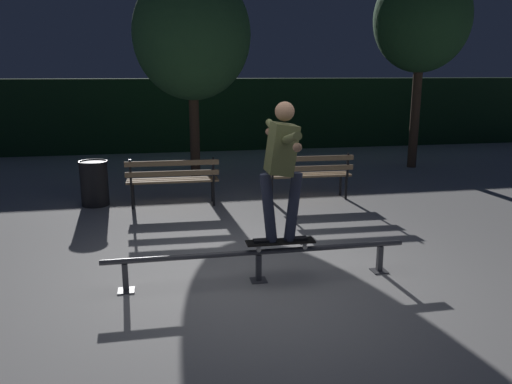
# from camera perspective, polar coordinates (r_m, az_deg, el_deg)

# --- Properties ---
(ground_plane) EXTENTS (90.00, 90.00, 0.00)m
(ground_plane) POSITION_cam_1_polar(r_m,az_deg,el_deg) (5.91, 0.23, -9.81)
(ground_plane) COLOR #ADAAA8
(hedge_backdrop) EXTENTS (24.00, 1.20, 2.12)m
(hedge_backdrop) POSITION_cam_1_polar(r_m,az_deg,el_deg) (15.72, -7.18, 8.65)
(hedge_backdrop) COLOR black
(hedge_backdrop) RESTS_ON ground
(grind_rail) EXTENTS (3.46, 0.18, 0.37)m
(grind_rail) POSITION_cam_1_polar(r_m,az_deg,el_deg) (5.78, 0.29, -7.34)
(grind_rail) COLOR #47474C
(grind_rail) RESTS_ON ground
(skateboard) EXTENTS (0.78, 0.21, 0.09)m
(skateboard) POSITION_cam_1_polar(r_m,az_deg,el_deg) (5.77, 2.76, -5.63)
(skateboard) COLOR black
(skateboard) RESTS_ON grind_rail
(skateboarder) EXTENTS (0.62, 1.41, 1.56)m
(skateboarder) POSITION_cam_1_polar(r_m,az_deg,el_deg) (5.54, 2.90, 3.56)
(skateboarder) COLOR black
(skateboarder) RESTS_ON skateboard
(park_bench_leftmost) EXTENTS (1.61, 0.45, 0.88)m
(park_bench_leftmost) POSITION_cam_1_polar(r_m,az_deg,el_deg) (8.99, -9.33, 1.70)
(park_bench_leftmost) COLOR black
(park_bench_leftmost) RESTS_ON ground
(park_bench_left_center) EXTENTS (1.61, 0.45, 0.88)m
(park_bench_left_center) POSITION_cam_1_polar(r_m,az_deg,el_deg) (9.38, 5.93, 2.30)
(park_bench_left_center) COLOR black
(park_bench_left_center) RESTS_ON ground
(tree_behind_benches) EXTENTS (2.53, 2.53, 4.49)m
(tree_behind_benches) POSITION_cam_1_polar(r_m,az_deg,el_deg) (11.49, -7.21, 17.06)
(tree_behind_benches) COLOR #4C3828
(tree_behind_benches) RESTS_ON ground
(tree_far_right) EXTENTS (2.25, 2.25, 4.77)m
(tree_far_right) POSITION_cam_1_polar(r_m,az_deg,el_deg) (13.16, 18.12, 17.91)
(tree_far_right) COLOR #4C3828
(tree_far_right) RESTS_ON ground
(trash_can) EXTENTS (0.52, 0.52, 0.80)m
(trash_can) POSITION_cam_1_polar(r_m,az_deg,el_deg) (9.43, -17.69, 1.02)
(trash_can) COLOR black
(trash_can) RESTS_ON ground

